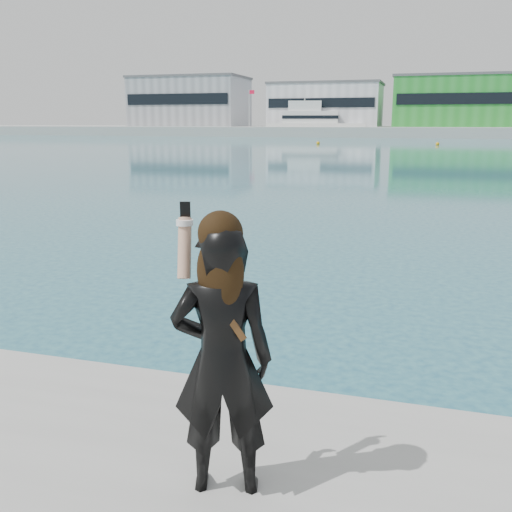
{
  "coord_description": "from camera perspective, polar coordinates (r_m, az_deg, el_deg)",
  "views": [
    {
      "loc": [
        0.63,
        -3.41,
        3.03
      ],
      "look_at": [
        -0.46,
        0.26,
        2.13
      ],
      "focal_mm": 40.0,
      "sensor_mm": 36.0,
      "label": 1
    }
  ],
  "objects": [
    {
      "name": "buoy_near",
      "position": [
        80.91,
        17.68,
        10.52
      ],
      "size": [
        0.5,
        0.5,
        0.5
      ],
      "primitive_type": "sphere",
      "color": "orange",
      "rests_on": "ground"
    },
    {
      "name": "flagpole_left",
      "position": [
        130.29,
        -0.65,
        14.82
      ],
      "size": [
        1.28,
        0.16,
        8.0
      ],
      "color": "silver",
      "rests_on": "far_quay"
    },
    {
      "name": "motor_yacht",
      "position": [
        123.55,
        5.66,
        13.05
      ],
      "size": [
        21.18,
        9.95,
        9.54
      ],
      "rotation": [
        0.0,
        0.0,
        0.22
      ],
      "color": "white",
      "rests_on": "ground"
    },
    {
      "name": "far_quay",
      "position": [
        133.43,
        16.68,
        11.86
      ],
      "size": [
        320.0,
        40.0,
        2.0
      ],
      "primitive_type": "cube",
      "color": "#9E9E99",
      "rests_on": "ground"
    },
    {
      "name": "warehouse_grey_left",
      "position": [
        142.76,
        -6.59,
        15.09
      ],
      "size": [
        26.52,
        16.36,
        11.5
      ],
      "color": "gray",
      "rests_on": "far_quay"
    },
    {
      "name": "warehouse_green",
      "position": [
        131.67,
        20.45,
        14.31
      ],
      "size": [
        30.6,
        16.36,
        10.5
      ],
      "color": "green",
      "rests_on": "far_quay"
    },
    {
      "name": "buoy_far",
      "position": [
        80.78,
        6.22,
        11.05
      ],
      "size": [
        0.5,
        0.5,
        0.5
      ],
      "primitive_type": "sphere",
      "color": "orange",
      "rests_on": "ground"
    },
    {
      "name": "warehouse_white",
      "position": [
        133.38,
        7.04,
        14.78
      ],
      "size": [
        24.48,
        15.35,
        9.5
      ],
      "color": "silver",
      "rests_on": "far_quay"
    },
    {
      "name": "woman",
      "position": [
        3.43,
        -3.41,
        -9.65
      ],
      "size": [
        0.7,
        0.56,
        1.77
      ],
      "rotation": [
        0.0,
        0.0,
        3.43
      ],
      "color": "black",
      "rests_on": "near_quay"
    }
  ]
}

